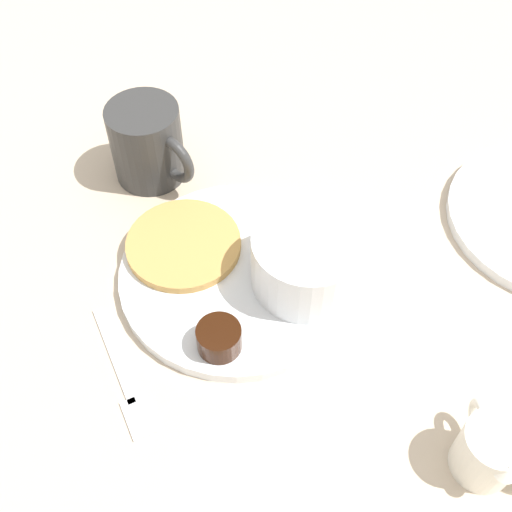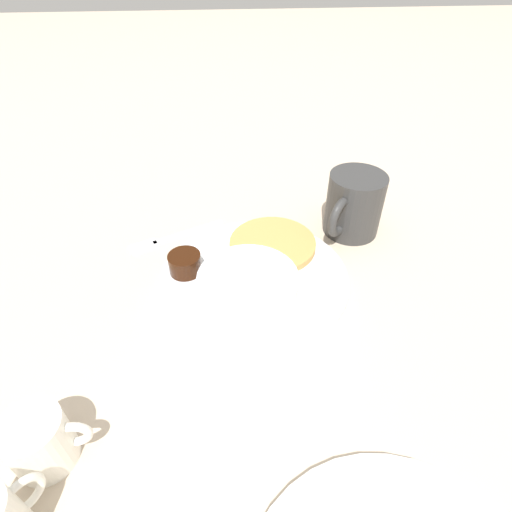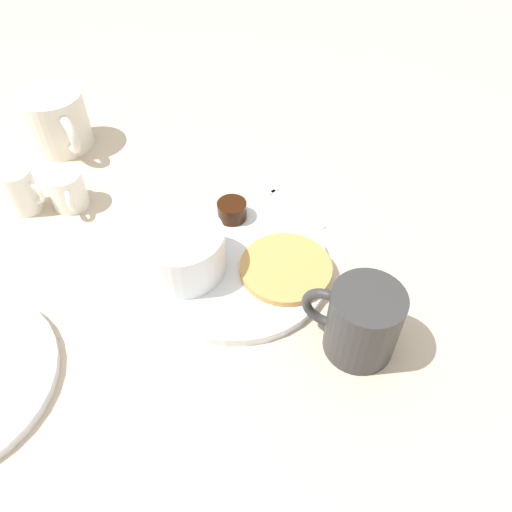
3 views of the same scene
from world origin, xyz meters
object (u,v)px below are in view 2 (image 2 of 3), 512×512
(plate, at_px, (254,279))
(fork, at_px, (167,238))
(creamer_pitcher_near, at_px, (40,441))
(coffee_mug, at_px, (353,205))
(bowl, at_px, (248,295))

(plate, relative_size, fork, 1.76)
(creamer_pitcher_near, bearing_deg, fork, -13.81)
(coffee_mug, xyz_separation_m, fork, (0.00, 0.26, -0.04))
(fork, bearing_deg, coffee_mug, -90.34)
(bowl, height_order, fork, bowl)
(coffee_mug, distance_m, creamer_pitcher_near, 0.44)
(bowl, xyz_separation_m, fork, (0.16, 0.10, -0.04))
(plate, relative_size, bowl, 2.22)
(coffee_mug, xyz_separation_m, creamer_pitcher_near, (-0.29, 0.33, -0.02))
(bowl, height_order, coffee_mug, coffee_mug)
(coffee_mug, bearing_deg, fork, 89.66)
(creamer_pitcher_near, bearing_deg, bowl, -53.46)
(coffee_mug, height_order, fork, coffee_mug)
(bowl, bearing_deg, plate, -10.32)
(bowl, height_order, creamer_pitcher_near, bowl)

